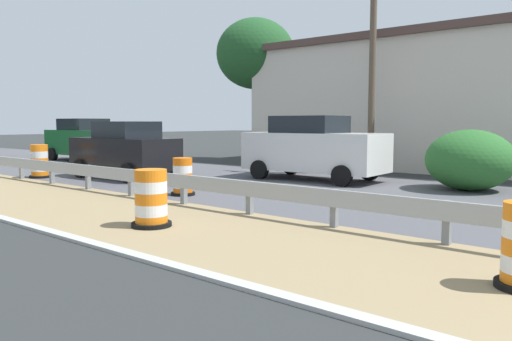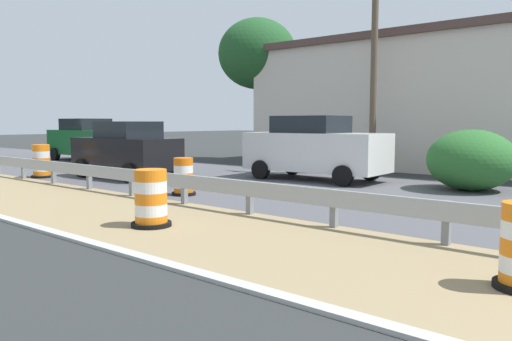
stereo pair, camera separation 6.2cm
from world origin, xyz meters
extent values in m
cube|color=slate|center=(2.27, 5.50, 0.35)|extent=(0.12, 0.12, 0.70)
cube|color=slate|center=(2.27, 7.53, 0.35)|extent=(0.12, 0.12, 0.70)
cube|color=slate|center=(2.27, 9.56, 0.35)|extent=(0.12, 0.12, 0.70)
cube|color=slate|center=(2.27, 11.59, 0.35)|extent=(0.12, 0.12, 0.70)
cube|color=slate|center=(2.27, 13.61, 0.35)|extent=(0.12, 0.12, 0.70)
cube|color=slate|center=(2.27, 15.64, 0.35)|extent=(0.12, 0.12, 0.70)
cube|color=slate|center=(2.27, 17.67, 0.35)|extent=(0.12, 0.12, 0.70)
cube|color=slate|center=(2.27, 19.70, 0.35)|extent=(0.12, 0.12, 0.70)
cylinder|color=orange|center=(0.19, 10.17, 0.11)|extent=(0.59, 0.59, 0.21)
cylinder|color=white|center=(0.19, 10.17, 0.32)|extent=(0.59, 0.59, 0.21)
cylinder|color=orange|center=(0.19, 10.17, 0.53)|extent=(0.59, 0.59, 0.21)
cylinder|color=white|center=(0.19, 10.17, 0.74)|extent=(0.59, 0.59, 0.21)
cylinder|color=orange|center=(0.19, 10.17, 0.95)|extent=(0.59, 0.59, 0.21)
cylinder|color=black|center=(0.19, 10.17, 0.04)|extent=(0.74, 0.74, 0.08)
cylinder|color=orange|center=(3.22, 12.67, 0.10)|extent=(0.51, 0.51, 0.20)
cylinder|color=white|center=(3.22, 12.67, 0.30)|extent=(0.51, 0.51, 0.20)
cylinder|color=orange|center=(3.22, 12.67, 0.49)|extent=(0.51, 0.51, 0.20)
cylinder|color=white|center=(3.22, 12.67, 0.69)|extent=(0.51, 0.51, 0.20)
cylinder|color=orange|center=(3.22, 12.67, 0.89)|extent=(0.51, 0.51, 0.20)
cylinder|color=black|center=(3.22, 12.67, 0.04)|extent=(0.63, 0.63, 0.08)
cylinder|color=orange|center=(2.85, 19.57, 0.11)|extent=(0.57, 0.57, 0.23)
cylinder|color=white|center=(2.85, 19.57, 0.34)|extent=(0.57, 0.57, 0.23)
cylinder|color=orange|center=(2.85, 19.57, 0.57)|extent=(0.57, 0.57, 0.23)
cylinder|color=white|center=(2.85, 19.57, 0.80)|extent=(0.57, 0.57, 0.23)
cylinder|color=orange|center=(2.85, 19.57, 1.03)|extent=(0.57, 0.57, 0.23)
cylinder|color=black|center=(2.85, 19.57, 0.04)|extent=(0.71, 0.71, 0.08)
cube|color=silver|center=(8.38, 11.92, 0.94)|extent=(2.06, 4.77, 1.25)
cube|color=black|center=(8.38, 12.11, 1.85)|extent=(1.79, 2.22, 0.56)
cylinder|color=black|center=(9.39, 10.39, 0.32)|extent=(0.24, 0.65, 0.64)
cylinder|color=black|center=(7.47, 10.34, 0.32)|extent=(0.24, 0.65, 0.64)
cylinder|color=black|center=(9.30, 13.50, 0.32)|extent=(0.24, 0.65, 0.64)
cylinder|color=black|center=(7.38, 13.45, 0.32)|extent=(0.24, 0.65, 0.64)
cube|color=#195128|center=(8.03, 25.10, 0.93)|extent=(1.95, 4.51, 1.21)
cube|color=black|center=(8.03, 25.28, 1.81)|extent=(1.73, 2.09, 0.56)
cylinder|color=black|center=(9.00, 23.63, 0.32)|extent=(0.23, 0.64, 0.64)
cylinder|color=black|center=(7.10, 23.60, 0.32)|extent=(0.23, 0.64, 0.64)
cylinder|color=black|center=(8.96, 26.59, 0.32)|extent=(0.23, 0.64, 0.64)
cylinder|color=black|center=(7.06, 26.57, 0.32)|extent=(0.23, 0.64, 0.64)
cube|color=black|center=(4.70, 17.28, 0.85)|extent=(1.84, 4.06, 1.06)
cube|color=black|center=(4.71, 17.12, 1.66)|extent=(1.61, 1.89, 0.56)
cylinder|color=black|center=(3.80, 18.58, 0.32)|extent=(0.24, 0.65, 0.64)
cylinder|color=black|center=(5.53, 18.63, 0.32)|extent=(0.24, 0.65, 0.64)
cylinder|color=black|center=(3.88, 15.93, 0.32)|extent=(0.24, 0.65, 0.64)
cylinder|color=black|center=(5.61, 15.98, 0.32)|extent=(0.24, 0.65, 0.64)
cube|color=beige|center=(16.59, 10.24, 2.57)|extent=(8.39, 15.51, 5.14)
cube|color=#4C3833|center=(16.59, 10.24, 5.29)|extent=(8.72, 16.13, 0.30)
cylinder|color=brown|center=(11.15, 11.25, 3.90)|extent=(0.24, 0.24, 7.80)
ellipsoid|color=#286028|center=(9.02, 7.14, 0.86)|extent=(2.42, 2.42, 1.72)
cylinder|color=brown|center=(13.47, 18.67, 1.86)|extent=(0.36, 0.36, 3.73)
ellipsoid|color=#1E4C23|center=(13.47, 18.67, 5.25)|extent=(3.81, 3.81, 3.43)
camera|label=1|loc=(-5.52, 2.95, 1.92)|focal=34.72mm
camera|label=2|loc=(-5.48, 2.91, 1.92)|focal=34.72mm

